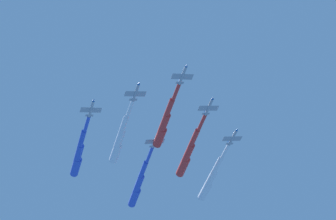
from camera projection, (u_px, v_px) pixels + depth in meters
jet_lead at (165, 122)px, 238.32m from camera, size 24.32×41.64×4.22m
jet_port_inner at (189, 152)px, 251.63m from camera, size 25.71×44.29×4.30m
jet_starboard_inner at (120, 138)px, 245.00m from camera, size 25.67×42.64×4.31m
jet_port_mid at (211, 178)px, 262.52m from camera, size 25.86×43.60×4.30m
jet_starboard_mid at (79, 153)px, 251.30m from camera, size 25.75×42.96×4.23m
jet_port_outer at (139, 184)px, 269.66m from camera, size 27.41×47.53×4.36m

